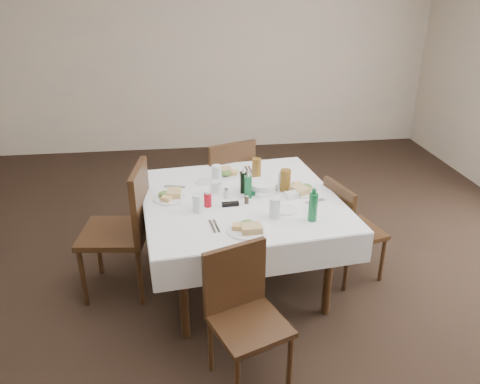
{
  "coord_description": "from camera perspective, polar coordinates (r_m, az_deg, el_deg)",
  "views": [
    {
      "loc": [
        -0.44,
        -2.94,
        2.25
      ],
      "look_at": [
        -0.04,
        0.18,
        0.8
      ],
      "focal_mm": 35.0,
      "sensor_mm": 36.0,
      "label": 1
    }
  ],
  "objects": [
    {
      "name": "chair_north",
      "position": [
        4.31,
        -1.56,
        1.33
      ],
      "size": [
        0.57,
        0.57,
        0.94
      ],
      "color": "black",
      "rests_on": "ground"
    },
    {
      "name": "side_plate_a",
      "position": [
        3.73,
        -4.37,
        1.28
      ],
      "size": [
        0.14,
        0.14,
        0.01
      ],
      "color": "white",
      "rests_on": "dining_table"
    },
    {
      "name": "meal_north",
      "position": [
        3.84,
        -1.71,
        2.35
      ],
      "size": [
        0.24,
        0.24,
        0.05
      ],
      "color": "white",
      "rests_on": "dining_table"
    },
    {
      "name": "sunglasses",
      "position": [
        3.33,
        -1.19,
        -1.48
      ],
      "size": [
        0.12,
        0.04,
        0.03
      ],
      "color": "black",
      "rests_on": "dining_table"
    },
    {
      "name": "water_w",
      "position": [
        3.24,
        -5.17,
        -1.36
      ],
      "size": [
        0.07,
        0.07,
        0.13
      ],
      "color": "silver",
      "rests_on": "dining_table"
    },
    {
      "name": "water_s",
      "position": [
        3.16,
        4.29,
        -1.94
      ],
      "size": [
        0.08,
        0.08,
        0.14
      ],
      "color": "silver",
      "rests_on": "dining_table"
    },
    {
      "name": "dining_table",
      "position": [
        3.5,
        0.07,
        -1.75
      ],
      "size": [
        1.57,
        1.57,
        0.76
      ],
      "color": "black",
      "rests_on": "ground"
    },
    {
      "name": "ground_plane",
      "position": [
        3.73,
        1.03,
        -12.35
      ],
      "size": [
        7.0,
        7.0,
        0.0
      ],
      "primitive_type": "plane",
      "color": "black"
    },
    {
      "name": "side_plate_b",
      "position": [
        3.28,
        5.66,
        -2.21
      ],
      "size": [
        0.16,
        0.16,
        0.01
      ],
      "color": "white",
      "rests_on": "dining_table"
    },
    {
      "name": "oil_cruet_green",
      "position": [
        3.43,
        0.95,
        0.76
      ],
      "size": [
        0.05,
        0.05,
        0.21
      ],
      "color": "#176937",
      "rests_on": "dining_table"
    },
    {
      "name": "chair_west",
      "position": [
        3.58,
        -13.66,
        -3.65
      ],
      "size": [
        0.54,
        0.54,
        1.02
      ],
      "color": "black",
      "rests_on": "ground"
    },
    {
      "name": "chair_east",
      "position": [
        3.77,
        12.86,
        -3.96
      ],
      "size": [
        0.49,
        0.49,
        0.84
      ],
      "color": "black",
      "rests_on": "ground"
    },
    {
      "name": "cutlery_n",
      "position": [
        3.94,
        1.09,
        2.65
      ],
      "size": [
        0.05,
        0.19,
        0.01
      ],
      "color": "silver",
      "rests_on": "dining_table"
    },
    {
      "name": "pepper_shaker",
      "position": [
        3.36,
        0.81,
        -0.86
      ],
      "size": [
        0.03,
        0.03,
        0.07
      ],
      "color": "#3D3021",
      "rests_on": "dining_table"
    },
    {
      "name": "water_e",
      "position": [
        3.63,
        5.16,
        1.53
      ],
      "size": [
        0.07,
        0.07,
        0.12
      ],
      "color": "silver",
      "rests_on": "dining_table"
    },
    {
      "name": "cutlery_s",
      "position": [
        3.07,
        -3.15,
        -4.2
      ],
      "size": [
        0.07,
        0.18,
        0.01
      ],
      "color": "silver",
      "rests_on": "dining_table"
    },
    {
      "name": "iced_tea_b",
      "position": [
        3.55,
        5.55,
        1.42
      ],
      "size": [
        0.08,
        0.08,
        0.17
      ],
      "color": "brown",
      "rests_on": "dining_table"
    },
    {
      "name": "meal_east",
      "position": [
        3.57,
        7.44,
        0.35
      ],
      "size": [
        0.26,
        0.26,
        0.06
      ],
      "color": "white",
      "rests_on": "dining_table"
    },
    {
      "name": "salt_shaker",
      "position": [
        3.43,
        -1.73,
        -0.18
      ],
      "size": [
        0.03,
        0.03,
        0.08
      ],
      "color": "white",
      "rests_on": "dining_table"
    },
    {
      "name": "coffee_mug",
      "position": [
        3.53,
        -2.99,
        0.57
      ],
      "size": [
        0.12,
        0.12,
        0.09
      ],
      "color": "white",
      "rests_on": "dining_table"
    },
    {
      "name": "chair_south",
      "position": [
        2.82,
        0.35,
        -13.84
      ],
      "size": [
        0.52,
        0.52,
        0.85
      ],
      "color": "black",
      "rests_on": "ground"
    },
    {
      "name": "water_n",
      "position": [
        3.69,
        -2.85,
        2.19
      ],
      "size": [
        0.08,
        0.08,
        0.14
      ],
      "color": "silver",
      "rests_on": "dining_table"
    },
    {
      "name": "ketchup_bottle",
      "position": [
        3.31,
        -3.96,
        -0.89
      ],
      "size": [
        0.05,
        0.05,
        0.12
      ],
      "color": "#B00B17",
      "rests_on": "dining_table"
    },
    {
      "name": "green_bottle",
      "position": [
        3.14,
        8.89,
        -1.78
      ],
      "size": [
        0.06,
        0.06,
        0.23
      ],
      "color": "#176937",
      "rests_on": "dining_table"
    },
    {
      "name": "cutlery_w",
      "position": [
        3.66,
        -7.97,
        0.61
      ],
      "size": [
        0.17,
        0.07,
        0.01
      ],
      "color": "silver",
      "rests_on": "dining_table"
    },
    {
      "name": "meal_west",
      "position": [
        3.48,
        -8.53,
        -0.46
      ],
      "size": [
        0.25,
        0.25,
        0.05
      ],
      "color": "white",
      "rests_on": "dining_table"
    },
    {
      "name": "sugar_caddy",
      "position": [
        3.46,
        6.34,
        -0.34
      ],
      "size": [
        0.11,
        0.08,
        0.05
      ],
      "color": "white",
      "rests_on": "dining_table"
    },
    {
      "name": "room_shell",
      "position": [
        3.02,
        1.29,
        14.51
      ],
      "size": [
        6.04,
        7.04,
        2.8
      ],
      "color": "beige",
      "rests_on": "ground"
    },
    {
      "name": "oil_cruet_dark",
      "position": [
        3.51,
        0.42,
        1.28
      ],
      "size": [
        0.05,
        0.05,
        0.21
      ],
      "color": "black",
      "rests_on": "dining_table"
    },
    {
      "name": "cutlery_e",
      "position": [
        3.44,
        9.15,
        -1.14
      ],
      "size": [
        0.16,
        0.09,
        0.01
      ],
      "color": "silver",
      "rests_on": "dining_table"
    },
    {
      "name": "iced_tea_a",
      "position": [
        3.8,
        2.03,
        3.0
      ],
      "size": [
        0.07,
        0.07,
        0.16
      ],
      "color": "brown",
      "rests_on": "dining_table"
    },
    {
      "name": "meal_south",
      "position": [
        3.0,
        0.88,
        -4.43
      ],
      "size": [
        0.25,
        0.25,
        0.05
      ],
      "color": "white",
      "rests_on": "dining_table"
    },
    {
      "name": "bread_basket",
      "position": [
        3.55,
        2.69,
        0.6
      ],
      "size": [
        0.23,
        0.23,
        0.08
      ],
      "color": "silver",
      "rests_on": "dining_table"
    }
  ]
}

